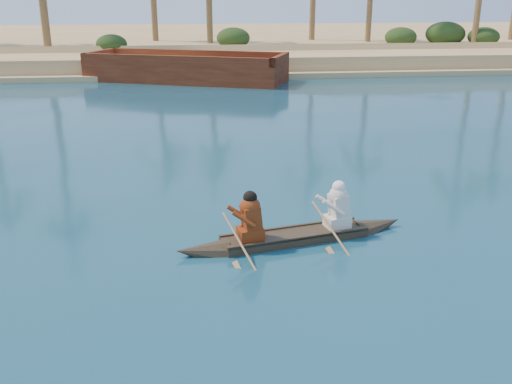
{
  "coord_description": "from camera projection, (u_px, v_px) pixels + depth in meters",
  "views": [
    {
      "loc": [
        -10.29,
        -15.58,
        5.22
      ],
      "look_at": [
        -8.71,
        -2.65,
        0.73
      ],
      "focal_mm": 40.0,
      "sensor_mm": 36.0,
      "label": 1
    }
  ],
  "objects": [
    {
      "name": "sandy_embankment",
      "position": [
        281.0,
        42.0,
        61.33
      ],
      "size": [
        150.0,
        51.0,
        1.5
      ],
      "color": "tan",
      "rests_on": "ground"
    },
    {
      "name": "canoe",
      "position": [
        295.0,
        229.0,
        12.74
      ],
      "size": [
        5.46,
        1.88,
        1.5
      ],
      "rotation": [
        0.0,
        0.0,
        0.22
      ],
      "color": "#372D1E",
      "rests_on": "ground"
    },
    {
      "name": "barge_mid",
      "position": [
        186.0,
        69.0,
        36.74
      ],
      "size": [
        13.29,
        8.61,
        2.11
      ],
      "rotation": [
        0.0,
        0.0,
        -0.38
      ],
      "color": "brown",
      "rests_on": "ground"
    },
    {
      "name": "shrub_cluster",
      "position": [
        311.0,
        48.0,
        46.67
      ],
      "size": [
        100.0,
        6.0,
        2.4
      ],
      "primitive_type": null,
      "color": "black",
      "rests_on": "ground"
    }
  ]
}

